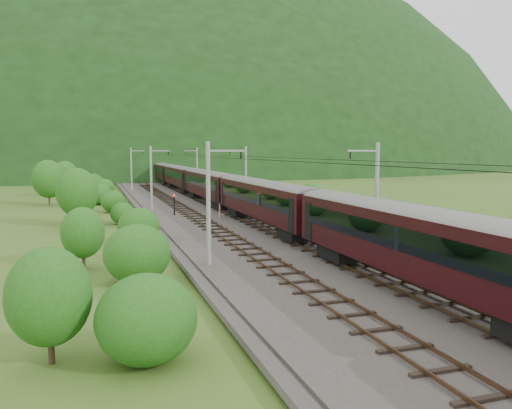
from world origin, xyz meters
name	(u,v)px	position (x,y,z in m)	size (l,w,h in m)	color
ground	(297,263)	(0.00, 0.00, 0.00)	(600.00, 600.00, 0.00)	#3A571B
railbed	(252,237)	(0.00, 10.00, 0.15)	(14.00, 220.00, 0.30)	#38332D
track_left	(226,236)	(-2.40, 10.00, 0.37)	(2.40, 220.00, 0.27)	brown
track_right	(278,233)	(2.40, 10.00, 0.37)	(2.40, 220.00, 0.27)	brown
catenary_left	(152,177)	(-6.12, 32.00, 4.50)	(2.54, 192.28, 8.00)	gray
catenary_right	(245,175)	(6.12, 32.00, 4.50)	(2.54, 192.28, 8.00)	gray
overhead_wires	(252,158)	(0.00, 10.00, 7.10)	(4.83, 198.00, 0.03)	black
mountain_main	(116,165)	(0.00, 260.00, 0.00)	(504.00, 360.00, 244.00)	black
train	(210,180)	(2.40, 36.63, 3.62)	(3.06, 171.13, 5.33)	black
hazard_post_near	(220,212)	(0.01, 21.74, 1.02)	(0.15, 0.15, 1.44)	red
hazard_post_far	(220,210)	(0.22, 22.58, 1.07)	(0.16, 0.16, 1.53)	red
signal	(174,203)	(-4.33, 25.85, 1.72)	(0.27, 0.27, 2.42)	black
vegetation_left	(84,199)	(-14.12, 27.30, 2.40)	(13.30, 145.24, 6.46)	#225316
vegetation_right	(327,207)	(11.81, 19.19, 1.34)	(8.11, 109.28, 3.13)	#225316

